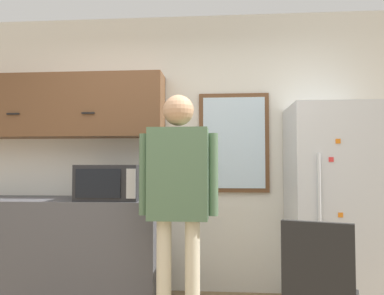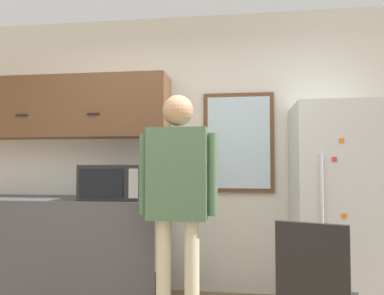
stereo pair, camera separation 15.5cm
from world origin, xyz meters
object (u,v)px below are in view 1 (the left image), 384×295
Objects in this scene: microwave at (110,182)px; person at (178,185)px; chair at (319,291)px; refrigerator at (332,206)px.

microwave is 0.31× the size of person.
person reaches higher than chair.
person is at bearing -11.46° from chair.
microwave is 0.81m from person.
refrigerator is 1.20m from chair.
chair is at bearing -109.78° from refrigerator.
person is 1.40m from refrigerator.
person is at bearing -35.80° from microwave.
refrigerator is at bearing 24.38° from person.
person is 1.17m from chair.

